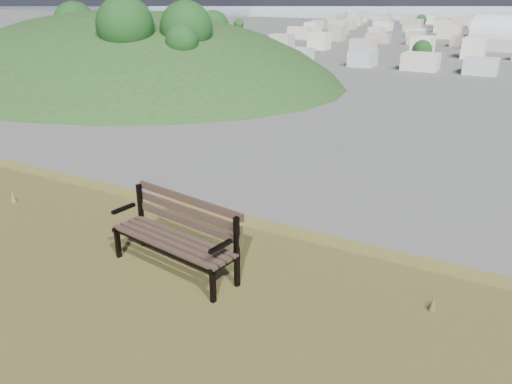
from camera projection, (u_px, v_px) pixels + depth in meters
The scene contains 3 objects.
park_bench at pixel (178, 231), 5.77m from camera, with size 1.71×0.78×0.86m.
green_wooded_hill at pixel (127, 79), 171.82m from camera, with size 175.89×140.71×87.94m.
city_trees at pixel (483, 36), 282.16m from camera, with size 406.52×387.20×9.98m.
Camera 1 is at (2.89, -1.46, 28.07)m, focal length 35.00 mm.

